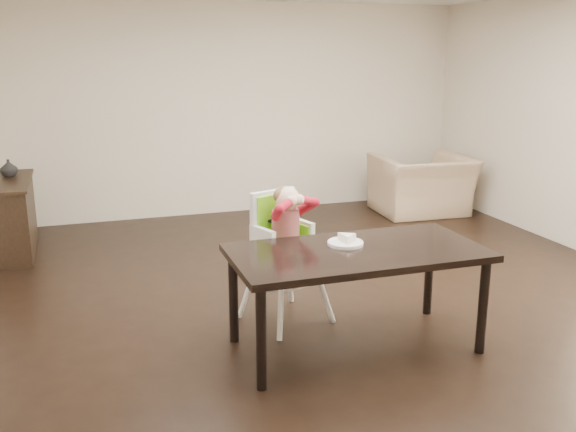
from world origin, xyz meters
The scene contains 8 objects.
ground centered at (0.00, 0.00, 0.00)m, with size 7.00×7.00×0.00m, color black.
room_walls centered at (0.00, 0.00, 1.86)m, with size 6.02×7.02×2.71m.
dining_table centered at (-0.24, -0.71, 0.67)m, with size 1.80×0.90×0.75m.
high_chair centered at (-0.58, -0.07, 0.78)m, with size 0.59×0.59×1.10m.
plate centered at (-0.27, -0.57, 0.78)m, with size 0.30×0.30×0.07m.
armchair centered at (2.20, 2.62, 0.51)m, with size 1.17×0.76×1.03m, color tan.
sideboard centered at (-2.78, 2.50, 0.40)m, with size 0.44×1.26×0.79m.
vase centered at (-2.78, 2.71, 0.88)m, with size 0.18×0.19×0.18m, color #99999E.
Camera 1 is at (-2.07, -4.66, 2.14)m, focal length 40.00 mm.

